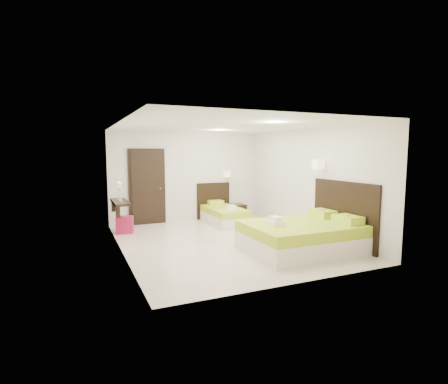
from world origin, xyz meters
name	(u,v)px	position (x,y,z in m)	size (l,w,h in m)	color
floor	(225,242)	(0.00, 0.00, 0.00)	(5.50, 5.50, 0.00)	beige
bed_single	(223,214)	(0.80, 1.95, 0.26)	(1.05, 1.75, 1.44)	beige
bed_double	(305,235)	(1.21, -1.30, 0.33)	(2.25, 1.91, 1.85)	beige
nightstand	(236,212)	(1.43, 2.39, 0.22)	(0.49, 0.44, 0.44)	black
ottoman	(125,225)	(-1.95, 1.84, 0.20)	(0.40, 0.40, 0.40)	maroon
door	(147,187)	(-1.20, 2.70, 1.05)	(1.02, 0.15, 2.14)	black
console_shelf	(120,202)	(-2.08, 1.60, 0.82)	(0.35, 1.20, 0.78)	black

